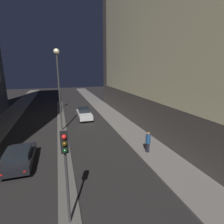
{
  "coord_description": "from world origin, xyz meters",
  "views": [
    {
      "loc": [
        -0.08,
        -2.93,
        7.09
      ],
      "look_at": [
        7.67,
        22.3,
        0.5
      ],
      "focal_mm": 28.0,
      "sensor_mm": 36.0,
      "label": 1
    }
  ],
  "objects_px": {
    "pedestrian_on_right_sidewalk": "(148,142)",
    "street_lamp": "(58,73)",
    "traffic_light_near": "(66,159)",
    "car_left_lane": "(19,157)",
    "car_right_lane": "(84,114)",
    "traffic_light_mid": "(59,90)"
  },
  "relations": [
    {
      "from": "traffic_light_near",
      "to": "car_right_lane",
      "type": "height_order",
      "value": "traffic_light_near"
    },
    {
      "from": "traffic_light_near",
      "to": "car_left_lane",
      "type": "height_order",
      "value": "traffic_light_near"
    },
    {
      "from": "traffic_light_near",
      "to": "traffic_light_mid",
      "type": "xyz_separation_m",
      "value": [
        0.0,
        25.25,
        0.0
      ]
    },
    {
      "from": "car_left_lane",
      "to": "car_right_lane",
      "type": "height_order",
      "value": "car_right_lane"
    },
    {
      "from": "traffic_light_near",
      "to": "car_left_lane",
      "type": "bearing_deg",
      "value": 117.11
    },
    {
      "from": "traffic_light_near",
      "to": "pedestrian_on_right_sidewalk",
      "type": "xyz_separation_m",
      "value": [
        6.84,
        5.23,
        -2.31
      ]
    },
    {
      "from": "car_right_lane",
      "to": "pedestrian_on_right_sidewalk",
      "type": "relative_size",
      "value": 2.43
    },
    {
      "from": "traffic_light_mid",
      "to": "car_right_lane",
      "type": "distance_m",
      "value": 8.88
    },
    {
      "from": "car_left_lane",
      "to": "pedestrian_on_right_sidewalk",
      "type": "xyz_separation_m",
      "value": [
        10.05,
        -1.04,
        0.37
      ]
    },
    {
      "from": "car_left_lane",
      "to": "pedestrian_on_right_sidewalk",
      "type": "bearing_deg",
      "value": -5.93
    },
    {
      "from": "traffic_light_mid",
      "to": "pedestrian_on_right_sidewalk",
      "type": "distance_m",
      "value": 21.28
    },
    {
      "from": "car_left_lane",
      "to": "car_right_lane",
      "type": "relative_size",
      "value": 0.97
    },
    {
      "from": "traffic_light_near",
      "to": "pedestrian_on_right_sidewalk",
      "type": "bearing_deg",
      "value": 37.41
    },
    {
      "from": "pedestrian_on_right_sidewalk",
      "to": "street_lamp",
      "type": "bearing_deg",
      "value": 130.94
    },
    {
      "from": "traffic_light_mid",
      "to": "pedestrian_on_right_sidewalk",
      "type": "xyz_separation_m",
      "value": [
        6.84,
        -20.02,
        -2.31
      ]
    },
    {
      "from": "traffic_light_near",
      "to": "street_lamp",
      "type": "distance_m",
      "value": 13.5
    },
    {
      "from": "street_lamp",
      "to": "pedestrian_on_right_sidewalk",
      "type": "height_order",
      "value": "street_lamp"
    },
    {
      "from": "car_right_lane",
      "to": "street_lamp",
      "type": "bearing_deg",
      "value": -126.82
    },
    {
      "from": "traffic_light_near",
      "to": "street_lamp",
      "type": "bearing_deg",
      "value": 90.0
    },
    {
      "from": "traffic_light_mid",
      "to": "traffic_light_near",
      "type": "bearing_deg",
      "value": -90.0
    },
    {
      "from": "traffic_light_mid",
      "to": "car_left_lane",
      "type": "bearing_deg",
      "value": -99.6
    },
    {
      "from": "street_lamp",
      "to": "traffic_light_near",
      "type": "bearing_deg",
      "value": -90.0
    }
  ]
}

